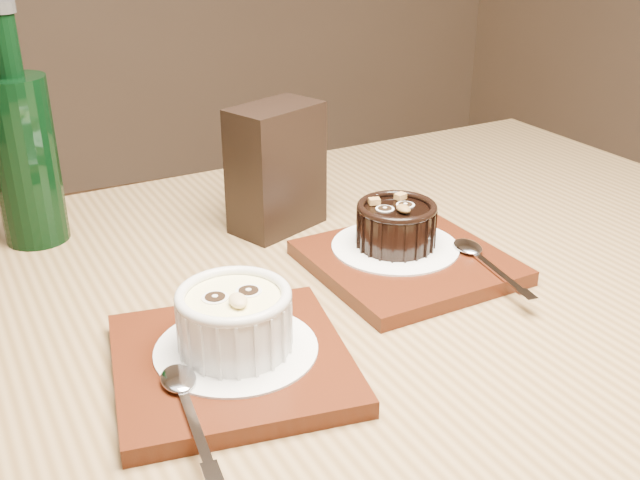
# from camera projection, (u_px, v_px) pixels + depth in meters

# --- Properties ---
(table) EXTENTS (1.23, 0.85, 0.75)m
(table) POSITION_uv_depth(u_px,v_px,m) (308.00, 396.00, 0.71)
(table) COLOR brown
(table) RESTS_ON ground
(tray_left) EXTENTS (0.21, 0.21, 0.01)m
(tray_left) POSITION_uv_depth(u_px,v_px,m) (232.00, 363.00, 0.59)
(tray_left) COLOR #4C1D0C
(tray_left) RESTS_ON table
(doily_left) EXTENTS (0.13, 0.13, 0.00)m
(doily_left) POSITION_uv_depth(u_px,v_px,m) (236.00, 349.00, 0.59)
(doily_left) COLOR white
(doily_left) RESTS_ON tray_left
(ramekin_white) EXTENTS (0.09, 0.09, 0.05)m
(ramekin_white) POSITION_uv_depth(u_px,v_px,m) (235.00, 317.00, 0.58)
(ramekin_white) COLOR silver
(ramekin_white) RESTS_ON doily_left
(spoon_left) EXTENTS (0.04, 0.14, 0.01)m
(spoon_left) POSITION_uv_depth(u_px,v_px,m) (188.00, 406.00, 0.52)
(spoon_left) COLOR silver
(spoon_left) RESTS_ON tray_left
(tray_right) EXTENTS (0.19, 0.19, 0.01)m
(tray_right) POSITION_uv_depth(u_px,v_px,m) (407.00, 262.00, 0.75)
(tray_right) COLOR #4C1D0C
(tray_right) RESTS_ON table
(doily_right) EXTENTS (0.13, 0.13, 0.00)m
(doily_right) POSITION_uv_depth(u_px,v_px,m) (395.00, 246.00, 0.76)
(doily_right) COLOR white
(doily_right) RESTS_ON tray_right
(ramekin_dark) EXTENTS (0.08, 0.08, 0.05)m
(ramekin_dark) POSITION_uv_depth(u_px,v_px,m) (396.00, 223.00, 0.75)
(ramekin_dark) COLOR black
(ramekin_dark) RESTS_ON doily_right
(spoon_right) EXTENTS (0.04, 0.14, 0.01)m
(spoon_right) POSITION_uv_depth(u_px,v_px,m) (486.00, 261.00, 0.73)
(spoon_right) COLOR silver
(spoon_right) RESTS_ON tray_right
(condiment_stand) EXTENTS (0.12, 0.09, 0.14)m
(condiment_stand) POSITION_uv_depth(u_px,v_px,m) (276.00, 168.00, 0.82)
(condiment_stand) COLOR black
(condiment_stand) RESTS_ON table
(green_bottle) EXTENTS (0.07, 0.07, 0.25)m
(green_bottle) POSITION_uv_depth(u_px,v_px,m) (24.00, 154.00, 0.78)
(green_bottle) COLOR black
(green_bottle) RESTS_ON table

